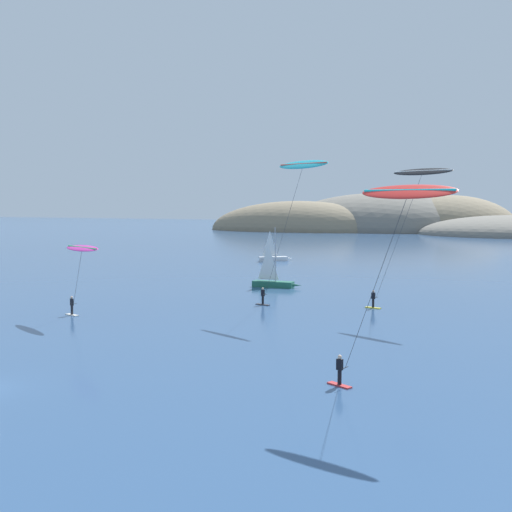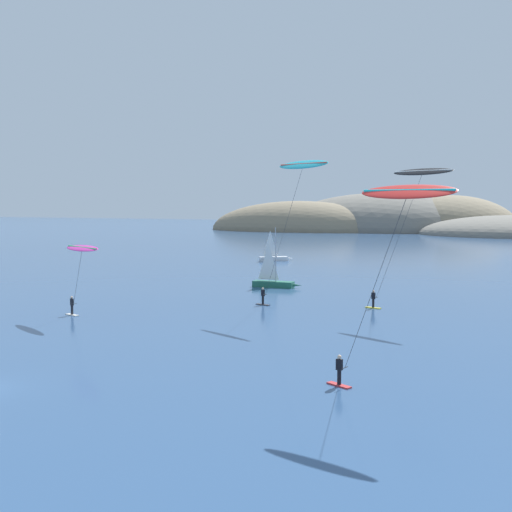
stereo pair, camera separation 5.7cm
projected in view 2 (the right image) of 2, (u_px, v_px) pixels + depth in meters
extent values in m
ellipsoid|color=slate|center=(384.00, 230.00, 228.66)|extent=(78.18, 54.98, 26.56)
ellipsoid|color=#84755B|center=(299.00, 230.00, 224.50)|extent=(65.91, 32.86, 20.65)
ellipsoid|color=#84755B|center=(449.00, 231.00, 219.31)|extent=(46.00, 43.36, 24.58)
cube|color=#23664C|center=(273.00, 284.00, 74.92)|extent=(4.89, 1.75, 0.70)
cone|color=#23664C|center=(293.00, 285.00, 74.11)|extent=(2.20, 0.82, 0.67)
cylinder|color=#B2B2B7|center=(276.00, 260.00, 74.58)|extent=(0.12, 0.12, 5.00)
pyramid|color=white|center=(268.00, 261.00, 74.89)|extent=(1.80, 0.21, 4.25)
cylinder|color=#A5A5AD|center=(268.00, 279.00, 75.07)|extent=(1.80, 0.21, 0.08)
cube|color=white|center=(274.00, 259.00, 108.48)|extent=(4.68, 4.00, 0.70)
cone|color=white|center=(287.00, 258.00, 109.02)|extent=(2.13, 1.83, 0.67)
cylinder|color=#B2B2B7|center=(275.00, 242.00, 108.31)|extent=(0.12, 0.12, 5.00)
pyramid|color=white|center=(270.00, 243.00, 108.12)|extent=(1.49, 1.14, 4.25)
cylinder|color=#A5A5AD|center=(270.00, 255.00, 108.29)|extent=(1.49, 1.14, 0.08)
cube|color=yellow|center=(373.00, 308.00, 60.07)|extent=(1.55, 0.72, 0.08)
cylinder|color=black|center=(373.00, 303.00, 60.03)|extent=(0.22, 0.22, 0.80)
cube|color=black|center=(373.00, 296.00, 59.98)|extent=(0.39, 0.32, 0.60)
sphere|color=tan|center=(373.00, 291.00, 59.94)|extent=(0.22, 0.22, 0.22)
cylinder|color=black|center=(376.00, 297.00, 59.73)|extent=(0.25, 0.52, 0.04)
ellipsoid|color=black|center=(423.00, 172.00, 55.36)|extent=(5.91, 3.45, 0.78)
cylinder|color=white|center=(423.00, 171.00, 55.35)|extent=(5.22, 2.37, 0.16)
cylinder|color=#333338|center=(399.00, 237.00, 57.55)|extent=(4.31, 1.88, 11.39)
cube|color=silver|center=(72.00, 315.00, 56.29)|extent=(1.55, 0.80, 0.08)
cylinder|color=black|center=(72.00, 310.00, 56.25)|extent=(0.22, 0.22, 0.80)
cube|color=black|center=(72.00, 302.00, 56.19)|extent=(0.39, 0.33, 0.60)
sphere|color=beige|center=(72.00, 297.00, 56.16)|extent=(0.22, 0.22, 0.22)
cylinder|color=black|center=(74.00, 304.00, 55.93)|extent=(0.28, 0.51, 0.04)
ellipsoid|color=#D62D9E|center=(82.00, 248.00, 54.03)|extent=(5.49, 3.55, 0.57)
cylinder|color=#28D160|center=(82.00, 248.00, 54.02)|extent=(4.76, 2.43, 0.16)
cylinder|color=#333338|center=(78.00, 277.00, 54.98)|extent=(1.79, 0.89, 4.90)
cube|color=#2D2D33|center=(263.00, 305.00, 61.96)|extent=(1.55, 0.78, 0.08)
cylinder|color=black|center=(263.00, 300.00, 61.92)|extent=(0.22, 0.22, 0.80)
cube|color=black|center=(263.00, 293.00, 61.86)|extent=(0.39, 0.32, 0.60)
sphere|color=beige|center=(263.00, 289.00, 61.83)|extent=(0.22, 0.22, 0.22)
cylinder|color=black|center=(265.00, 294.00, 61.62)|extent=(0.26, 0.52, 0.04)
ellipsoid|color=#23B2C6|center=(303.00, 165.00, 57.03)|extent=(5.86, 3.48, 0.95)
cylinder|color=#DB4C38|center=(303.00, 164.00, 57.03)|extent=(5.15, 2.36, 0.16)
cylinder|color=#333338|center=(284.00, 233.00, 59.33)|extent=(4.49, 1.97, 12.11)
cube|color=red|center=(339.00, 385.00, 34.69)|extent=(1.52, 1.01, 0.08)
cylinder|color=black|center=(339.00, 377.00, 34.65)|extent=(0.22, 0.22, 0.80)
cube|color=black|center=(339.00, 364.00, 34.59)|extent=(0.38, 0.27, 0.60)
sphere|color=beige|center=(339.00, 357.00, 34.56)|extent=(0.22, 0.22, 0.22)
cylinder|color=black|center=(345.00, 368.00, 34.39)|extent=(0.17, 0.54, 0.04)
ellipsoid|color=red|center=(408.00, 192.00, 31.55)|extent=(5.24, 2.58, 0.88)
cylinder|color=#23D6DB|center=(408.00, 191.00, 31.54)|extent=(4.70, 1.27, 0.16)
cylinder|color=#333338|center=(375.00, 284.00, 32.97)|extent=(3.34, 0.82, 9.28)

